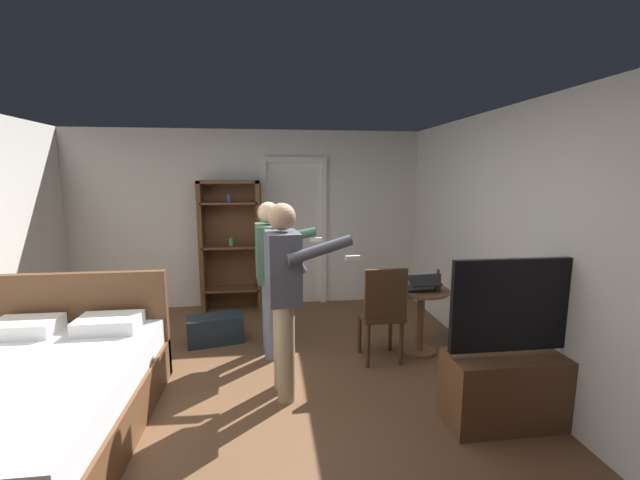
{
  "coord_description": "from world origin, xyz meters",
  "views": [
    {
      "loc": [
        0.28,
        -3.09,
        1.89
      ],
      "look_at": [
        0.74,
        0.54,
        1.29
      ],
      "focal_mm": 22.72,
      "sensor_mm": 36.0,
      "label": 1
    }
  ],
  "objects_px": {
    "side_table": "(421,310)",
    "person_striped_shirt": "(270,268)",
    "bookshelf": "(231,241)",
    "tv_flatscreen": "(521,375)",
    "bottle_on_table": "(438,282)",
    "wooden_chair": "(382,310)",
    "suitcase_dark": "(215,329)",
    "bed": "(26,405)",
    "laptop": "(421,285)",
    "person_blue_shirt": "(285,288)"
  },
  "relations": [
    {
      "from": "side_table",
      "to": "person_striped_shirt",
      "type": "xyz_separation_m",
      "value": [
        -1.57,
        0.18,
        0.47
      ]
    },
    {
      "from": "bookshelf",
      "to": "tv_flatscreen",
      "type": "bearing_deg",
      "value": -51.29
    },
    {
      "from": "bookshelf",
      "to": "bottle_on_table",
      "type": "relative_size",
      "value": 8.07
    },
    {
      "from": "wooden_chair",
      "to": "suitcase_dark",
      "type": "bearing_deg",
      "value": 158.07
    },
    {
      "from": "bed",
      "to": "laptop",
      "type": "relative_size",
      "value": 6.01
    },
    {
      "from": "tv_flatscreen",
      "to": "suitcase_dark",
      "type": "xyz_separation_m",
      "value": [
        -2.5,
        1.82,
        -0.23
      ]
    },
    {
      "from": "bed",
      "to": "tv_flatscreen",
      "type": "bearing_deg",
      "value": -2.97
    },
    {
      "from": "tv_flatscreen",
      "to": "bed",
      "type": "bearing_deg",
      "value": 177.03
    },
    {
      "from": "bookshelf",
      "to": "tv_flatscreen",
      "type": "xyz_separation_m",
      "value": [
        2.4,
        -3.0,
        -0.59
      ]
    },
    {
      "from": "person_blue_shirt",
      "to": "person_striped_shirt",
      "type": "distance_m",
      "value": 0.84
    },
    {
      "from": "side_table",
      "to": "person_striped_shirt",
      "type": "relative_size",
      "value": 0.43
    },
    {
      "from": "tv_flatscreen",
      "to": "laptop",
      "type": "height_order",
      "value": "tv_flatscreen"
    },
    {
      "from": "bed",
      "to": "bookshelf",
      "type": "bearing_deg",
      "value": 67.3
    },
    {
      "from": "person_striped_shirt",
      "to": "person_blue_shirt",
      "type": "bearing_deg",
      "value": -82.22
    },
    {
      "from": "bed",
      "to": "laptop",
      "type": "bearing_deg",
      "value": 18.02
    },
    {
      "from": "wooden_chair",
      "to": "bottle_on_table",
      "type": "bearing_deg",
      "value": 8.4
    },
    {
      "from": "bottle_on_table",
      "to": "person_blue_shirt",
      "type": "bearing_deg",
      "value": -160.34
    },
    {
      "from": "bookshelf",
      "to": "person_blue_shirt",
      "type": "bearing_deg",
      "value": -74.66
    },
    {
      "from": "wooden_chair",
      "to": "laptop",
      "type": "bearing_deg",
      "value": 16.1
    },
    {
      "from": "side_table",
      "to": "laptop",
      "type": "distance_m",
      "value": 0.29
    },
    {
      "from": "bottle_on_table",
      "to": "wooden_chair",
      "type": "distance_m",
      "value": 0.66
    },
    {
      "from": "person_striped_shirt",
      "to": "laptop",
      "type": "bearing_deg",
      "value": -8.28
    },
    {
      "from": "person_blue_shirt",
      "to": "suitcase_dark",
      "type": "height_order",
      "value": "person_blue_shirt"
    },
    {
      "from": "tv_flatscreen",
      "to": "person_blue_shirt",
      "type": "bearing_deg",
      "value": 160.06
    },
    {
      "from": "bottle_on_table",
      "to": "laptop",
      "type": "bearing_deg",
      "value": 167.54
    },
    {
      "from": "tv_flatscreen",
      "to": "laptop",
      "type": "xyz_separation_m",
      "value": [
        -0.33,
        1.24,
        0.37
      ]
    },
    {
      "from": "wooden_chair",
      "to": "person_blue_shirt",
      "type": "height_order",
      "value": "person_blue_shirt"
    },
    {
      "from": "laptop",
      "to": "person_striped_shirt",
      "type": "xyz_separation_m",
      "value": [
        -1.54,
        0.22,
        0.18
      ]
    },
    {
      "from": "bed",
      "to": "side_table",
      "type": "xyz_separation_m",
      "value": [
        3.28,
        1.1,
        0.16
      ]
    },
    {
      "from": "laptop",
      "to": "tv_flatscreen",
      "type": "bearing_deg",
      "value": -75.19
    },
    {
      "from": "bookshelf",
      "to": "person_striped_shirt",
      "type": "xyz_separation_m",
      "value": [
        0.53,
        -1.53,
        -0.04
      ]
    },
    {
      "from": "suitcase_dark",
      "to": "bookshelf",
      "type": "bearing_deg",
      "value": 72.23
    },
    {
      "from": "person_striped_shirt",
      "to": "tv_flatscreen",
      "type": "bearing_deg",
      "value": -38.14
    },
    {
      "from": "suitcase_dark",
      "to": "bottle_on_table",
      "type": "bearing_deg",
      "value": -27.43
    },
    {
      "from": "bookshelf",
      "to": "side_table",
      "type": "height_order",
      "value": "bookshelf"
    },
    {
      "from": "bottle_on_table",
      "to": "person_striped_shirt",
      "type": "bearing_deg",
      "value": 171.31
    },
    {
      "from": "laptop",
      "to": "bottle_on_table",
      "type": "bearing_deg",
      "value": -12.46
    },
    {
      "from": "bed",
      "to": "person_striped_shirt",
      "type": "height_order",
      "value": "person_striped_shirt"
    },
    {
      "from": "wooden_chair",
      "to": "suitcase_dark",
      "type": "height_order",
      "value": "wooden_chair"
    },
    {
      "from": "bed",
      "to": "person_blue_shirt",
      "type": "height_order",
      "value": "person_blue_shirt"
    },
    {
      "from": "tv_flatscreen",
      "to": "suitcase_dark",
      "type": "bearing_deg",
      "value": 144.05
    },
    {
      "from": "bookshelf",
      "to": "wooden_chair",
      "type": "relative_size",
      "value": 1.82
    },
    {
      "from": "side_table",
      "to": "suitcase_dark",
      "type": "bearing_deg",
      "value": 166.46
    },
    {
      "from": "bottle_on_table",
      "to": "wooden_chair",
      "type": "bearing_deg",
      "value": -171.6
    },
    {
      "from": "bottle_on_table",
      "to": "person_blue_shirt",
      "type": "height_order",
      "value": "person_blue_shirt"
    },
    {
      "from": "person_striped_shirt",
      "to": "suitcase_dark",
      "type": "bearing_deg",
      "value": 151.21
    },
    {
      "from": "side_table",
      "to": "wooden_chair",
      "type": "relative_size",
      "value": 0.71
    },
    {
      "from": "bed",
      "to": "bottle_on_table",
      "type": "distance_m",
      "value": 3.6
    },
    {
      "from": "laptop",
      "to": "person_blue_shirt",
      "type": "distance_m",
      "value": 1.56
    },
    {
      "from": "bookshelf",
      "to": "bottle_on_table",
      "type": "bearing_deg",
      "value": -38.64
    }
  ]
}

